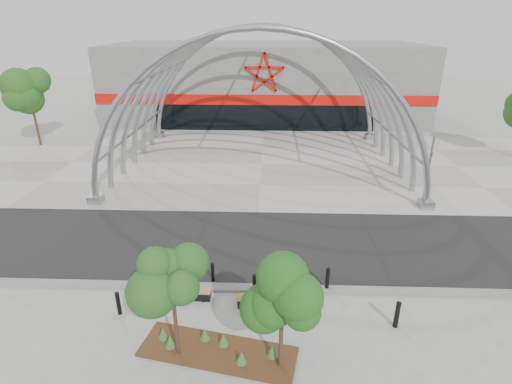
{
  "coord_description": "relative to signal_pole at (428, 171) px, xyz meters",
  "views": [
    {
      "loc": [
        0.66,
        -13.91,
        10.31
      ],
      "look_at": [
        0.0,
        4.0,
        2.6
      ],
      "focal_mm": 28.0,
      "sensor_mm": 36.0,
      "label": 1
    }
  ],
  "objects": [
    {
      "name": "bench_0",
      "position": [
        -12.51,
        -9.11,
        -2.05
      ],
      "size": [
        2.07,
        0.54,
        0.43
      ],
      "color": "black",
      "rests_on": "ground"
    },
    {
      "name": "forecourt",
      "position": [
        -9.87,
        7.3,
        -2.24
      ],
      "size": [
        60.0,
        17.0,
        0.04
      ],
      "primitive_type": "cube",
      "color": "#9A958A",
      "rests_on": "ground"
    },
    {
      "name": "signal_pole",
      "position": [
        0.0,
        0.0,
        0.0
      ],
      "size": [
        0.34,
        0.59,
        4.32
      ],
      "color": "slate",
      "rests_on": "ground"
    },
    {
      "name": "bollard_3",
      "position": [
        -6.77,
        -8.36,
        -1.73
      ],
      "size": [
        0.17,
        0.17,
        1.05
      ],
      "primitive_type": "cylinder",
      "color": "black",
      "rests_on": "ground"
    },
    {
      "name": "street_tree_0",
      "position": [
        -12.17,
        -12.08,
        0.6
      ],
      "size": [
        1.74,
        1.74,
        3.97
      ],
      "color": "#301C16",
      "rests_on": "ground"
    },
    {
      "name": "vault_canopy",
      "position": [
        -9.87,
        7.3,
        -2.24
      ],
      "size": [
        20.8,
        15.8,
        20.36
      ],
      "color": "gray",
      "rests_on": "ground"
    },
    {
      "name": "street_tree_1",
      "position": [
        -8.78,
        -12.5,
        0.57
      ],
      "size": [
        1.66,
        1.66,
        3.93
      ],
      "color": "#312718",
      "rests_on": "ground"
    },
    {
      "name": "kerb",
      "position": [
        -9.87,
        -8.45,
        -2.2
      ],
      "size": [
        60.0,
        0.5,
        0.12
      ],
      "primitive_type": "cube",
      "color": "slate",
      "rests_on": "ground"
    },
    {
      "name": "ground",
      "position": [
        -9.87,
        -8.2,
        -2.26
      ],
      "size": [
        140.0,
        140.0,
        0.0
      ],
      "primitive_type": "plane",
      "color": "gray",
      "rests_on": "ground"
    },
    {
      "name": "bg_tree_0",
      "position": [
        -29.87,
        11.8,
        2.38
      ],
      "size": [
        3.0,
        3.0,
        6.45
      ],
      "color": "#302015",
      "rests_on": "ground"
    },
    {
      "name": "bollard_2",
      "position": [
        -9.76,
        -8.86,
        -1.76
      ],
      "size": [
        0.16,
        0.16,
        0.99
      ],
      "primitive_type": "cylinder",
      "color": "black",
      "rests_on": "ground"
    },
    {
      "name": "bollard_1",
      "position": [
        -11.58,
        -7.91,
        -1.82
      ],
      "size": [
        0.14,
        0.14,
        0.87
      ],
      "primitive_type": "cylinder",
      "color": "black",
      "rests_on": "ground"
    },
    {
      "name": "planting_bed",
      "position": [
        -10.93,
        -11.91,
        -2.13
      ],
      "size": [
        5.49,
        2.65,
        0.56
      ],
      "color": "#3E2413",
      "rests_on": "ground"
    },
    {
      "name": "bollard_0",
      "position": [
        -14.85,
        -10.14,
        -1.77
      ],
      "size": [
        0.16,
        0.16,
        0.98
      ],
      "primitive_type": "cylinder",
      "color": "black",
      "rests_on": "ground"
    },
    {
      "name": "arena_building",
      "position": [
        -9.87,
        25.25,
        1.73
      ],
      "size": [
        34.0,
        15.24,
        8.0
      ],
      "color": "slate",
      "rests_on": "ground"
    },
    {
      "name": "bollard_4",
      "position": [
        -4.53,
        -10.46,
        -1.72
      ],
      "size": [
        0.17,
        0.17,
        1.08
      ],
      "primitive_type": "cylinder",
      "color": "black",
      "rests_on": "ground"
    },
    {
      "name": "road",
      "position": [
        -9.87,
        -4.7,
        -2.25
      ],
      "size": [
        140.0,
        7.0,
        0.02
      ],
      "primitive_type": "cube",
      "color": "black",
      "rests_on": "ground"
    },
    {
      "name": "bench_1",
      "position": [
        -9.4,
        -9.3,
        -2.04
      ],
      "size": [
        2.15,
        0.91,
        0.44
      ],
      "color": "black",
      "rests_on": "ground"
    }
  ]
}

